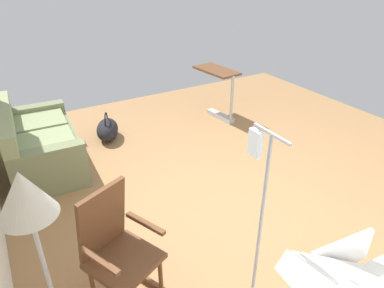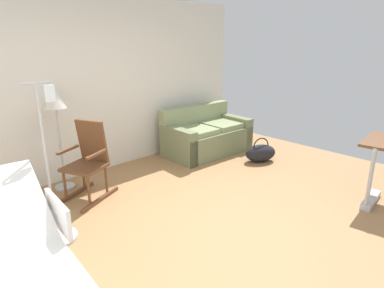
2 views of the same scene
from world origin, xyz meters
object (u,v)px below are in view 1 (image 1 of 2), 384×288
object	(u,v)px
floor_lamp	(28,208)
couch	(40,145)
overbed_table	(219,88)
duffel_bag	(107,129)
rocking_chair	(117,251)

from	to	relation	value
floor_lamp	couch	bearing A→B (deg)	-6.85
floor_lamp	overbed_table	world-z (taller)	floor_lamp
couch	duffel_bag	xyz separation A→B (m)	(0.32, -1.00, -0.15)
rocking_chair	floor_lamp	bearing A→B (deg)	105.24
rocking_chair	overbed_table	world-z (taller)	rocking_chair
floor_lamp	duffel_bag	size ratio (longest dim) A/B	2.31
rocking_chair	overbed_table	distance (m)	3.79
overbed_table	rocking_chair	bearing A→B (deg)	133.66
overbed_table	floor_lamp	bearing A→B (deg)	130.30
rocking_chair	duffel_bag	xyz separation A→B (m)	(2.81, -0.81, -0.35)
couch	overbed_table	size ratio (longest dim) A/B	1.90
couch	floor_lamp	world-z (taller)	floor_lamp
rocking_chair	floor_lamp	xyz separation A→B (m)	(-0.14, 0.50, 0.72)
overbed_table	couch	bearing A→B (deg)	92.44
couch	rocking_chair	size ratio (longest dim) A/B	1.56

